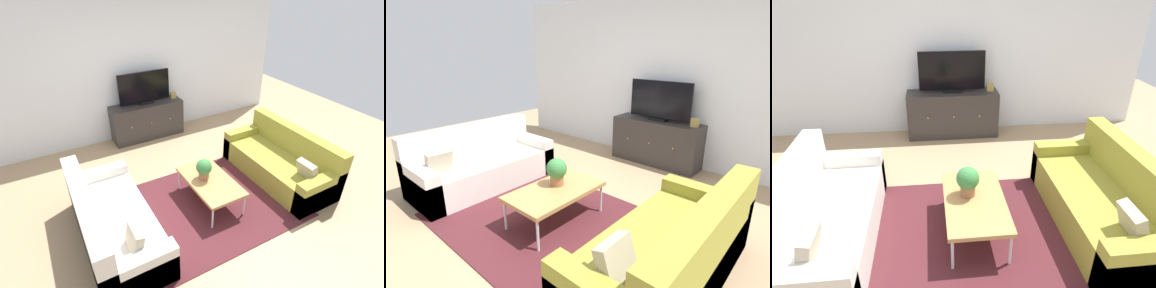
# 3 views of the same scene
# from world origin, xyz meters

# --- Properties ---
(ground_plane) EXTENTS (10.00, 10.00, 0.00)m
(ground_plane) POSITION_xyz_m (0.00, 0.00, 0.00)
(ground_plane) COLOR tan
(wall_back) EXTENTS (6.40, 0.12, 2.70)m
(wall_back) POSITION_xyz_m (0.00, 2.55, 1.35)
(wall_back) COLOR white
(wall_back) RESTS_ON ground_plane
(area_rug) EXTENTS (2.50, 1.90, 0.01)m
(area_rug) POSITION_xyz_m (0.00, -0.15, 0.01)
(area_rug) COLOR #4C1E23
(area_rug) RESTS_ON ground_plane
(couch_left_side) EXTENTS (0.84, 1.88, 0.82)m
(couch_left_side) POSITION_xyz_m (-1.44, -0.10, 0.27)
(couch_left_side) COLOR silver
(couch_left_side) RESTS_ON ground_plane
(couch_right_side) EXTENTS (0.84, 1.88, 0.82)m
(couch_right_side) POSITION_xyz_m (1.44, -0.10, 0.27)
(couch_right_side) COLOR olive
(couch_right_side) RESTS_ON ground_plane
(coffee_table) EXTENTS (0.60, 1.04, 0.39)m
(coffee_table) POSITION_xyz_m (0.06, -0.08, 0.36)
(coffee_table) COLOR #B7844C
(coffee_table) RESTS_ON ground_plane
(potted_plant) EXTENTS (0.23, 0.23, 0.31)m
(potted_plant) POSITION_xyz_m (0.00, 0.01, 0.57)
(potted_plant) COLOR #936042
(potted_plant) RESTS_ON coffee_table
(tv_console) EXTENTS (1.44, 0.47, 0.73)m
(tv_console) POSITION_xyz_m (0.02, 2.27, 0.36)
(tv_console) COLOR #332D2B
(tv_console) RESTS_ON ground_plane
(flat_screen_tv) EXTENTS (1.02, 0.16, 0.63)m
(flat_screen_tv) POSITION_xyz_m (0.02, 2.29, 1.04)
(flat_screen_tv) COLOR black
(flat_screen_tv) RESTS_ON tv_console
(mantel_clock) EXTENTS (0.11, 0.07, 0.13)m
(mantel_clock) POSITION_xyz_m (0.62, 2.27, 0.79)
(mantel_clock) COLOR tan
(mantel_clock) RESTS_ON tv_console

